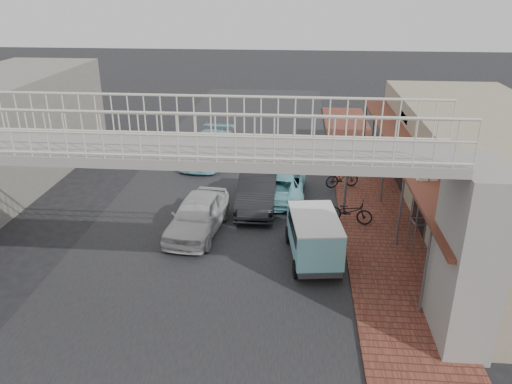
% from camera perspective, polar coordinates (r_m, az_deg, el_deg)
% --- Properties ---
extents(ground, '(120.00, 120.00, 0.00)m').
position_cam_1_polar(ground, '(18.27, -5.66, -6.88)').
color(ground, black).
rests_on(ground, ground).
extents(road_strip, '(10.00, 60.00, 0.01)m').
position_cam_1_polar(road_strip, '(18.26, -5.66, -6.87)').
color(road_strip, black).
rests_on(road_strip, ground).
extents(sidewalk, '(3.00, 40.00, 0.10)m').
position_cam_1_polar(sidewalk, '(20.90, 13.71, -3.30)').
color(sidewalk, brown).
rests_on(sidewalk, ground).
extents(shophouse_row, '(7.20, 18.00, 4.00)m').
position_cam_1_polar(shophouse_row, '(22.22, 25.28, 2.17)').
color(shophouse_row, gray).
rests_on(shophouse_row, ground).
extents(footbridge, '(16.40, 2.40, 6.34)m').
position_cam_1_polar(footbridge, '(13.34, -9.21, -3.43)').
color(footbridge, gray).
rests_on(footbridge, ground).
extents(white_hatchback, '(2.23, 4.51, 1.48)m').
position_cam_1_polar(white_hatchback, '(19.41, -6.67, -2.60)').
color(white_hatchback, silver).
rests_on(white_hatchback, ground).
extents(dark_sedan, '(1.61, 4.57, 1.50)m').
position_cam_1_polar(dark_sedan, '(21.48, 0.21, 0.17)').
color(dark_sedan, black).
rests_on(dark_sedan, ground).
extents(angkot_curb, '(2.21, 4.58, 1.26)m').
position_cam_1_polar(angkot_curb, '(22.50, 2.94, 0.88)').
color(angkot_curb, '#7ACAD4').
rests_on(angkot_curb, ground).
extents(angkot_far, '(2.60, 5.31, 1.49)m').
position_cam_1_polar(angkot_far, '(27.31, -5.49, 5.04)').
color(angkot_far, '#76C1CD').
rests_on(angkot_far, ground).
extents(angkot_van, '(2.00, 3.69, 1.72)m').
position_cam_1_polar(angkot_van, '(17.35, 6.62, -4.52)').
color(angkot_van, black).
rests_on(angkot_van, ground).
extents(motorcycle_near, '(1.97, 1.06, 0.98)m').
position_cam_1_polar(motorcycle_near, '(20.28, 10.60, -2.16)').
color(motorcycle_near, black).
rests_on(motorcycle_near, sidewalk).
extents(motorcycle_far, '(1.69, 0.95, 0.98)m').
position_cam_1_polar(motorcycle_far, '(23.73, 9.83, 1.64)').
color(motorcycle_far, black).
rests_on(motorcycle_far, sidewalk).
extents(street_clock, '(0.80, 0.68, 3.15)m').
position_cam_1_polar(street_clock, '(17.66, 18.87, 0.63)').
color(street_clock, '#59595B').
rests_on(street_clock, sidewalk).
extents(arrow_sign, '(1.83, 1.18, 3.09)m').
position_cam_1_polar(arrow_sign, '(20.64, 12.56, 4.12)').
color(arrow_sign, '#59595B').
rests_on(arrow_sign, sidewalk).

